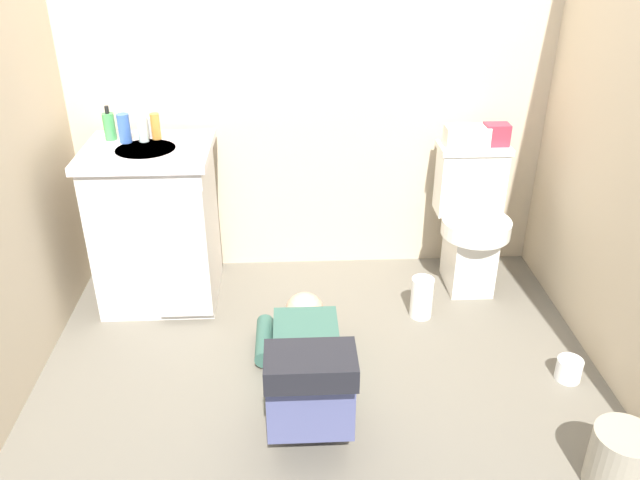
{
  "coord_description": "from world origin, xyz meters",
  "views": [
    {
      "loc": [
        -0.11,
        -2.23,
        1.84
      ],
      "look_at": [
        0.02,
        0.39,
        0.45
      ],
      "focal_mm": 35.85,
      "sensor_mm": 36.0,
      "label": 1
    }
  ],
  "objects_px": {
    "bottle_blue": "(124,128)",
    "bottle_clear": "(143,129)",
    "bottle_amber": "(156,126)",
    "trash_can": "(620,460)",
    "toilet": "(471,221)",
    "soap_dispenser": "(109,126)",
    "paper_towel_roll": "(422,297)",
    "toilet_paper_roll": "(569,369)",
    "toiletry_bag": "(496,134)",
    "faucet": "(150,128)",
    "vanity_cabinet": "(157,224)",
    "tissue_box": "(467,136)",
    "person_plumber": "(307,366)"
  },
  "relations": [
    {
      "from": "bottle_blue",
      "to": "tissue_box",
      "type": "bearing_deg",
      "value": 2.48
    },
    {
      "from": "person_plumber",
      "to": "vanity_cabinet",
      "type": "bearing_deg",
      "value": 130.46
    },
    {
      "from": "person_plumber",
      "to": "toilet_paper_roll",
      "type": "bearing_deg",
      "value": 4.07
    },
    {
      "from": "soap_dispenser",
      "to": "bottle_blue",
      "type": "distance_m",
      "value": 0.09
    },
    {
      "from": "tissue_box",
      "to": "trash_can",
      "type": "bearing_deg",
      "value": -81.03
    },
    {
      "from": "toilet",
      "to": "soap_dispenser",
      "type": "xyz_separation_m",
      "value": [
        -1.8,
        0.06,
        0.52
      ]
    },
    {
      "from": "bottle_blue",
      "to": "bottle_clear",
      "type": "bearing_deg",
      "value": 7.09
    },
    {
      "from": "soap_dispenser",
      "to": "bottle_amber",
      "type": "distance_m",
      "value": 0.22
    },
    {
      "from": "vanity_cabinet",
      "to": "toilet_paper_roll",
      "type": "relative_size",
      "value": 7.45
    },
    {
      "from": "tissue_box",
      "to": "toilet",
      "type": "bearing_deg",
      "value": -63.57
    },
    {
      "from": "toilet_paper_roll",
      "to": "toilet",
      "type": "bearing_deg",
      "value": 106.8
    },
    {
      "from": "vanity_cabinet",
      "to": "paper_towel_roll",
      "type": "xyz_separation_m",
      "value": [
        1.31,
        -0.25,
        -0.31
      ]
    },
    {
      "from": "bottle_blue",
      "to": "bottle_amber",
      "type": "xyz_separation_m",
      "value": [
        0.14,
        0.04,
        -0.01
      ]
    },
    {
      "from": "toiletry_bag",
      "to": "toilet",
      "type": "bearing_deg",
      "value": -139.23
    },
    {
      "from": "bottle_clear",
      "to": "toilet_paper_roll",
      "type": "relative_size",
      "value": 1.13
    },
    {
      "from": "faucet",
      "to": "toiletry_bag",
      "type": "relative_size",
      "value": 0.81
    },
    {
      "from": "faucet",
      "to": "tissue_box",
      "type": "height_order",
      "value": "faucet"
    },
    {
      "from": "toilet",
      "to": "trash_can",
      "type": "relative_size",
      "value": 3.14
    },
    {
      "from": "bottle_clear",
      "to": "toilet_paper_roll",
      "type": "xyz_separation_m",
      "value": [
        1.89,
        -0.86,
        -0.83
      ]
    },
    {
      "from": "toilet",
      "to": "bottle_clear",
      "type": "height_order",
      "value": "bottle_clear"
    },
    {
      "from": "trash_can",
      "to": "paper_towel_roll",
      "type": "bearing_deg",
      "value": 114.42
    },
    {
      "from": "toiletry_bag",
      "to": "toilet_paper_roll",
      "type": "distance_m",
      "value": 1.2
    },
    {
      "from": "paper_towel_roll",
      "to": "toilet_paper_roll",
      "type": "bearing_deg",
      "value": -42.77
    },
    {
      "from": "toiletry_bag",
      "to": "bottle_blue",
      "type": "height_order",
      "value": "bottle_blue"
    },
    {
      "from": "soap_dispenser",
      "to": "bottle_blue",
      "type": "relative_size",
      "value": 1.2
    },
    {
      "from": "toilet",
      "to": "trash_can",
      "type": "xyz_separation_m",
      "value": [
        0.19,
        -1.4,
        -0.25
      ]
    },
    {
      "from": "tissue_box",
      "to": "toiletry_bag",
      "type": "bearing_deg",
      "value": 0.0
    },
    {
      "from": "toilet",
      "to": "soap_dispenser",
      "type": "distance_m",
      "value": 1.88
    },
    {
      "from": "bottle_blue",
      "to": "bottle_amber",
      "type": "distance_m",
      "value": 0.15
    },
    {
      "from": "tissue_box",
      "to": "paper_towel_roll",
      "type": "relative_size",
      "value": 1.03
    },
    {
      "from": "person_plumber",
      "to": "tissue_box",
      "type": "height_order",
      "value": "tissue_box"
    },
    {
      "from": "bottle_amber",
      "to": "paper_towel_roll",
      "type": "relative_size",
      "value": 0.59
    },
    {
      "from": "vanity_cabinet",
      "to": "soap_dispenser",
      "type": "distance_m",
      "value": 0.52
    },
    {
      "from": "bottle_blue",
      "to": "trash_can",
      "type": "relative_size",
      "value": 0.58
    },
    {
      "from": "toiletry_bag",
      "to": "paper_towel_roll",
      "type": "relative_size",
      "value": 0.58
    },
    {
      "from": "paper_towel_roll",
      "to": "toilet_paper_roll",
      "type": "xyz_separation_m",
      "value": [
        0.55,
        -0.51,
        -0.06
      ]
    },
    {
      "from": "bottle_amber",
      "to": "bottle_clear",
      "type": "bearing_deg",
      "value": -150.79
    },
    {
      "from": "faucet",
      "to": "soap_dispenser",
      "type": "bearing_deg",
      "value": -173.99
    },
    {
      "from": "faucet",
      "to": "soap_dispenser",
      "type": "distance_m",
      "value": 0.19
    },
    {
      "from": "bottle_clear",
      "to": "trash_can",
      "type": "height_order",
      "value": "bottle_clear"
    },
    {
      "from": "toiletry_bag",
      "to": "paper_towel_roll",
      "type": "distance_m",
      "value": 0.91
    },
    {
      "from": "faucet",
      "to": "bottle_clear",
      "type": "height_order",
      "value": "bottle_clear"
    },
    {
      "from": "paper_towel_roll",
      "to": "vanity_cabinet",
      "type": "bearing_deg",
      "value": 169.01
    },
    {
      "from": "paper_towel_roll",
      "to": "faucet",
      "type": "bearing_deg",
      "value": 163.04
    },
    {
      "from": "toilet_paper_roll",
      "to": "bottle_clear",
      "type": "bearing_deg",
      "value": 155.59
    },
    {
      "from": "trash_can",
      "to": "toilet_paper_roll",
      "type": "height_order",
      "value": "trash_can"
    },
    {
      "from": "person_plumber",
      "to": "tissue_box",
      "type": "bearing_deg",
      "value": 49.84
    },
    {
      "from": "person_plumber",
      "to": "bottle_amber",
      "type": "bearing_deg",
      "value": 125.58
    },
    {
      "from": "tissue_box",
      "to": "paper_towel_roll",
      "type": "height_order",
      "value": "tissue_box"
    },
    {
      "from": "soap_dispenser",
      "to": "bottle_blue",
      "type": "xyz_separation_m",
      "value": [
        0.08,
        -0.04,
        0.0
      ]
    }
  ]
}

